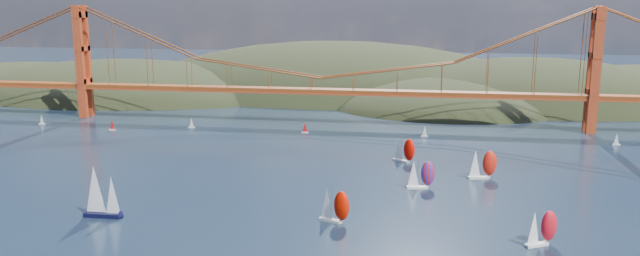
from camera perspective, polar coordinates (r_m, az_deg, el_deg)
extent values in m
ellipsoid|color=black|center=(416.28, -17.40, 1.59)|extent=(240.00, 140.00, 64.00)
ellipsoid|color=black|center=(416.73, 1.41, 1.35)|extent=(300.00, 180.00, 96.00)
ellipsoid|color=black|center=(388.29, 18.61, 0.50)|extent=(220.00, 140.00, 76.00)
ellipsoid|color=black|center=(352.80, 11.40, 0.62)|extent=(140.00, 110.00, 48.00)
ellipsoid|color=black|center=(487.01, -25.38, 2.81)|extent=(200.00, 140.00, 44.00)
cube|color=#873812|center=(292.82, 0.18, 3.46)|extent=(440.00, 7.00, 1.60)
cube|color=maroon|center=(292.99, 0.18, 3.23)|extent=(440.00, 7.00, 0.80)
cube|color=maroon|center=(332.00, -20.84, 5.67)|extent=(4.00, 8.50, 55.00)
cube|color=maroon|center=(297.32, 23.76, 4.83)|extent=(4.00, 8.50, 55.00)
cube|color=black|center=(180.41, -19.22, -7.50)|extent=(10.14, 2.93, 1.21)
cylinder|color=#99999E|center=(177.83, -19.25, -5.10)|extent=(0.15, 0.15, 14.61)
cone|color=white|center=(179.12, -19.89, -5.27)|extent=(5.72, 5.72, 12.86)
cone|color=white|center=(177.30, -18.47, -5.84)|extent=(4.09, 4.09, 10.23)
cube|color=silver|center=(167.27, 0.95, -8.42)|extent=(6.44, 4.10, 0.75)
cylinder|color=#99999E|center=(165.44, 1.05, -6.79)|extent=(0.09, 0.09, 9.39)
cone|color=white|center=(166.31, 0.62, -6.86)|extent=(4.61, 4.61, 8.26)
ellipsoid|color=red|center=(164.06, 1.98, -7.13)|extent=(5.12, 4.27, 7.89)
cube|color=white|center=(160.12, 19.18, -10.04)|extent=(6.01, 4.35, 0.71)
cylinder|color=#99999E|center=(158.63, 19.38, -8.40)|extent=(0.09, 0.09, 8.93)
cone|color=white|center=(157.95, 18.98, -8.63)|extent=(4.54, 4.54, 7.86)
ellipsoid|color=red|center=(160.61, 20.20, -8.38)|extent=(4.92, 4.32, 7.50)
cube|color=silver|center=(211.99, 14.25, -4.42)|extent=(6.84, 3.23, 0.79)
cylinder|color=#99999E|center=(210.71, 14.41, -3.02)|extent=(0.10, 0.10, 9.90)
cone|color=white|center=(210.38, 14.01, -3.16)|extent=(4.41, 4.41, 8.71)
ellipsoid|color=red|center=(211.85, 15.25, -3.12)|extent=(5.14, 3.83, 8.31)
cube|color=white|center=(228.76, 7.41, -2.97)|extent=(6.21, 4.86, 0.75)
cylinder|color=#99999E|center=(227.37, 7.51, -1.75)|extent=(0.09, 0.09, 9.38)
cone|color=white|center=(228.27, 7.21, -1.81)|extent=(4.84, 4.84, 8.26)
ellipsoid|color=#D70A00|center=(225.78, 8.16, -1.99)|extent=(5.17, 4.68, 7.88)
cube|color=white|center=(197.54, 8.82, -5.38)|extent=(6.32, 2.71, 0.73)
cylinder|color=#99999E|center=(196.21, 8.95, -4.00)|extent=(0.09, 0.09, 9.19)
cone|color=white|center=(196.11, 8.54, -4.13)|extent=(3.95, 3.95, 8.08)
ellipsoid|color=red|center=(196.85, 9.83, -4.11)|extent=(4.67, 3.37, 7.72)
cube|color=silver|center=(322.15, -24.07, 0.35)|extent=(3.00, 1.00, 0.50)
cone|color=white|center=(321.74, -24.11, 0.76)|extent=(2.00, 2.00, 4.20)
cube|color=silver|center=(296.45, -18.45, -0.14)|extent=(3.00, 1.00, 0.50)
cone|color=red|center=(296.01, -18.48, 0.31)|extent=(2.00, 2.00, 4.20)
cube|color=silver|center=(292.14, -11.66, 0.06)|extent=(3.00, 1.00, 0.50)
cone|color=white|center=(291.69, -11.68, 0.51)|extent=(2.00, 2.00, 4.20)
cube|color=silver|center=(279.31, 25.44, -1.38)|extent=(3.00, 1.00, 0.50)
cone|color=white|center=(278.84, 25.48, -0.91)|extent=(2.00, 2.00, 4.20)
cube|color=silver|center=(271.46, 9.53, -0.74)|extent=(3.00, 1.00, 0.50)
cone|color=white|center=(270.97, 9.55, -0.25)|extent=(2.00, 2.00, 4.20)
cube|color=silver|center=(275.61, -1.39, -0.39)|extent=(3.00, 1.00, 0.50)
cone|color=red|center=(275.13, -1.39, 0.09)|extent=(2.00, 2.00, 4.20)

